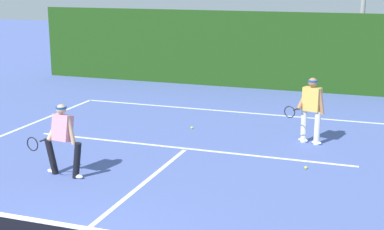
{
  "coord_description": "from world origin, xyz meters",
  "views": [
    {
      "loc": [
        4.5,
        -5.76,
        4.05
      ],
      "look_at": [
        0.35,
        5.93,
        1.0
      ],
      "focal_mm": 53.03,
      "sensor_mm": 36.0,
      "label": 1
    }
  ],
  "objects_px": {
    "player_far": "(311,108)",
    "tennis_ball": "(192,128)",
    "tennis_ball_extra": "(306,168)",
    "player_near": "(62,137)"
  },
  "relations": [
    {
      "from": "player_far",
      "to": "tennis_ball",
      "type": "distance_m",
      "value": 3.34
    },
    {
      "from": "player_near",
      "to": "player_far",
      "type": "xyz_separation_m",
      "value": [
        4.47,
        4.11,
        0.08
      ]
    },
    {
      "from": "tennis_ball",
      "to": "tennis_ball_extra",
      "type": "distance_m",
      "value": 4.12
    },
    {
      "from": "player_far",
      "to": "tennis_ball_extra",
      "type": "relative_size",
      "value": 25.02
    },
    {
      "from": "player_near",
      "to": "tennis_ball",
      "type": "xyz_separation_m",
      "value": [
        1.26,
        4.4,
        -0.8
      ]
    },
    {
      "from": "player_far",
      "to": "tennis_ball",
      "type": "xyz_separation_m",
      "value": [
        -3.21,
        0.3,
        -0.88
      ]
    },
    {
      "from": "player_far",
      "to": "player_near",
      "type": "bearing_deg",
      "value": 60.04
    },
    {
      "from": "player_near",
      "to": "player_far",
      "type": "distance_m",
      "value": 6.07
    },
    {
      "from": "player_far",
      "to": "tennis_ball_extra",
      "type": "height_order",
      "value": "player_far"
    },
    {
      "from": "player_far",
      "to": "tennis_ball_extra",
      "type": "xyz_separation_m",
      "value": [
        0.21,
        -1.99,
        -0.88
      ]
    }
  ]
}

